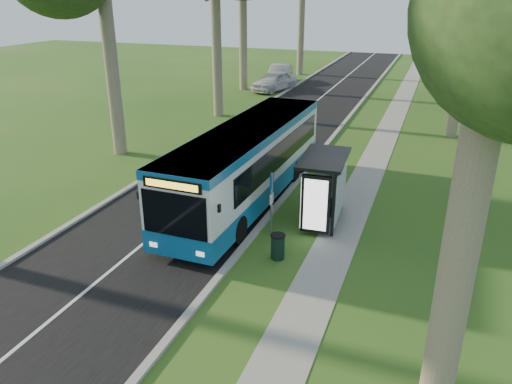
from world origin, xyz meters
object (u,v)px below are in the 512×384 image
litter_bin (278,246)px  car_silver (280,74)px  car_white (274,81)px  bus (248,164)px  bus_shelter (324,180)px  bus_stop_sign (272,196)px

litter_bin → car_silver: (-10.29, 32.48, 0.40)m
car_white → car_silver: size_ratio=0.97×
bus → bus_shelter: (3.56, -1.29, 0.19)m
litter_bin → bus: bearing=122.2°
bus_shelter → litter_bin: 3.46m
litter_bin → bus_shelter: bearing=74.7°
litter_bin → bus_stop_sign: bearing=115.3°
bus_stop_sign → car_silver: 32.20m
bus_stop_sign → litter_bin: size_ratio=2.70×
bus → car_white: size_ratio=2.45×
bus → car_white: bearing=107.2°
bus_shelter → car_white: bus_shelter is taller
bus → car_silver: bus is taller
litter_bin → car_white: (-9.53, 28.47, 0.41)m
litter_bin → car_silver: size_ratio=0.17×
litter_bin → car_white: size_ratio=0.18×
bus_shelter → car_silver: bearing=107.5°
bus_shelter → bus_stop_sign: bearing=-144.0°
bus → bus_stop_sign: size_ratio=5.12×
bus_stop_sign → car_white: bus_stop_sign is taller
bus_stop_sign → bus_shelter: 2.15m
litter_bin → car_white: car_white is taller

